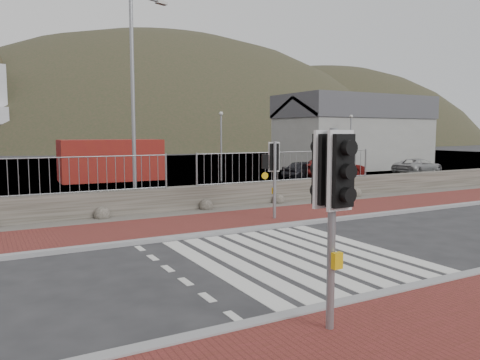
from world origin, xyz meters
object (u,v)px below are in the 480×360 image
streetlight (136,90)px  car_a (305,169)px  car_b (334,168)px  car_d (418,167)px  traffic_signal_near (332,187)px  car_c (340,169)px  shipping_container (111,160)px  traffic_signal_far (274,164)px

streetlight → car_a: size_ratio=2.35×
car_b → car_d: size_ratio=0.99×
car_b → traffic_signal_near: bearing=147.0°
traffic_signal_near → car_c: traffic_signal_near is taller
streetlight → car_b: bearing=3.5°
car_d → shipping_container: bearing=62.1°
car_a → car_d: size_ratio=0.83×
streetlight → car_b: size_ratio=1.97×
traffic_signal_far → car_a: 14.70m
shipping_container → car_b: shipping_container is taller
shipping_container → car_d: shipping_container is taller
shipping_container → car_a: 12.02m
streetlight → traffic_signal_near: bearing=-112.8°
car_b → car_d: bearing=-89.1°
traffic_signal_far → car_d: traffic_signal_far is taller
car_d → car_a: bearing=68.9°
traffic_signal_far → streetlight: (-3.32, 4.11, 2.54)m
streetlight → shipping_container: streetlight is taller
streetlight → car_b: (14.49, 6.10, -3.77)m
traffic_signal_far → car_d: bearing=-132.8°
car_d → traffic_signal_far: bearing=107.6°
traffic_signal_near → car_d: (22.05, 17.16, -1.57)m
shipping_container → car_c: shipping_container is taller
traffic_signal_near → car_c: bearing=47.2°
traffic_signal_near → car_c: 24.79m
traffic_signal_near → car_d: size_ratio=0.73×
traffic_signal_near → car_a: size_ratio=0.88×
traffic_signal_near → car_b: bearing=48.2°
car_a → car_b: (1.60, -0.87, 0.09)m
streetlight → shipping_container: size_ratio=1.33×
traffic_signal_near → traffic_signal_far: (4.04, 7.73, -0.24)m
traffic_signal_near → car_a: bearing=52.6°
traffic_signal_near → shipping_container: bearing=82.3°
traffic_signal_far → shipping_container: 15.78m
car_c → car_d: bearing=-98.9°
traffic_signal_far → car_d: size_ratio=0.65×
traffic_signal_near → shipping_container: size_ratio=0.50×
traffic_signal_far → car_d: 20.37m
traffic_signal_far → car_c: (12.27, 10.87, -1.35)m
shipping_container → car_d: 20.50m
traffic_signal_near → shipping_container: 23.58m
streetlight → car_a: 15.15m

